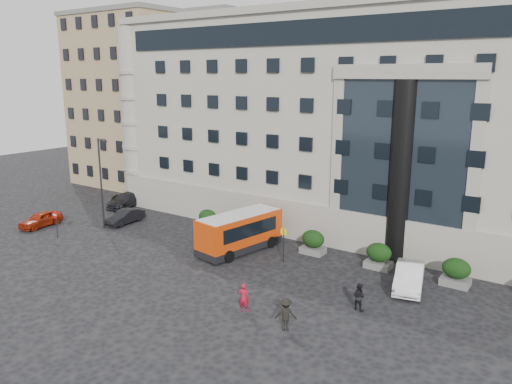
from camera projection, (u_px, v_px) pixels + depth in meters
ground at (180, 267)px, 35.33m from camera, size 120.00×120.00×0.00m
civic_building at (383, 121)px, 47.54m from camera, size 44.00×24.00×18.00m
entrance_column at (402, 173)px, 35.42m from camera, size 1.80×1.80×13.00m
apartment_near at (147, 102)px, 62.36m from camera, size 14.00×14.00×20.00m
apartment_far at (218, 90)px, 78.19m from camera, size 13.00×13.00×22.00m
hedge_a at (208, 220)px, 43.58m from camera, size 1.80×1.26×1.84m
hedge_b at (257, 230)px, 40.69m from camera, size 1.80×1.26×1.84m
hedge_c at (313, 242)px, 37.81m from camera, size 1.80×1.26×1.84m
hedge_d at (379, 256)px, 34.92m from camera, size 1.80×1.26×1.84m
hedge_e at (456, 272)px, 32.03m from camera, size 1.80×1.26×1.84m
street_lamp at (101, 180)px, 43.36m from camera, size 1.16×0.18×8.00m
bus_stop_sign at (284, 239)px, 35.88m from camera, size 0.50×0.08×2.52m
no_entry_sign at (56, 219)px, 41.34m from camera, size 0.64×0.16×2.32m
minibus at (240, 231)px, 38.21m from camera, size 3.63×7.41×2.96m
red_truck at (164, 181)px, 57.42m from camera, size 3.08×5.41×2.75m
parked_car_a at (41, 219)px, 44.65m from camera, size 2.05×4.15×1.36m
parked_car_b at (125, 217)px, 45.59m from camera, size 1.64×3.97×1.28m
parked_car_c at (127, 200)px, 51.47m from camera, size 2.58×5.09×1.42m
parked_car_d at (133, 195)px, 53.27m from camera, size 3.04×5.49×1.45m
white_taxi at (409, 277)px, 31.66m from camera, size 2.78×5.05×1.58m
pedestrian_a at (244, 297)px, 28.52m from camera, size 0.72×0.59×1.71m
pedestrian_b at (359, 296)px, 28.74m from camera, size 0.88×0.73×1.63m
pedestrian_c at (286, 314)px, 26.42m from camera, size 1.35×1.17×1.81m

